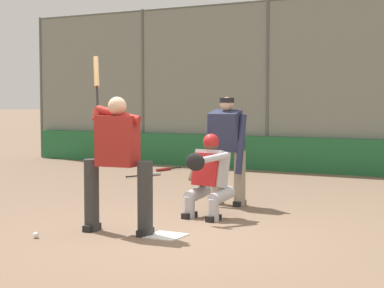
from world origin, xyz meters
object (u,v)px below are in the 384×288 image
(catcher_behind_plate, at_px, (208,175))
(spare_bat_near_backstop, at_px, (148,175))
(spare_bat_by_padding, at_px, (166,169))
(batter_at_plate, at_px, (117,159))
(baseball_loose, at_px, (36,235))
(umpire_home, at_px, (227,147))

(catcher_behind_plate, xyz_separation_m, spare_bat_near_backstop, (3.38, -3.72, -0.58))
(spare_bat_by_padding, bearing_deg, batter_at_plate, 36.02)
(baseball_loose, bearing_deg, batter_at_plate, -132.92)
(batter_at_plate, relative_size, catcher_behind_plate, 1.89)
(catcher_behind_plate, bearing_deg, spare_bat_near_backstop, -41.11)
(catcher_behind_plate, relative_size, umpire_home, 0.70)
(spare_bat_near_backstop, xyz_separation_m, spare_bat_by_padding, (0.25, -1.15, 0.00))
(umpire_home, xyz_separation_m, baseball_loose, (0.95, 3.26, -0.87))
(catcher_behind_plate, distance_m, spare_bat_near_backstop, 5.06)
(batter_at_plate, relative_size, umpire_home, 1.31)
(spare_bat_near_backstop, xyz_separation_m, baseball_loose, (-2.19, 5.88, 0.00))
(batter_at_plate, bearing_deg, spare_bat_by_padding, -69.67)
(batter_at_plate, xyz_separation_m, spare_bat_near_backstop, (2.86, -5.15, -0.88))
(umpire_home, bearing_deg, baseball_loose, 73.05)
(spare_bat_near_backstop, relative_size, baseball_loose, 11.63)
(batter_at_plate, relative_size, spare_bat_by_padding, 2.61)
(catcher_behind_plate, bearing_deg, baseball_loose, 67.76)
(batter_at_plate, bearing_deg, baseball_loose, 41.10)
(batter_at_plate, bearing_deg, spare_bat_near_backstop, -66.91)
(spare_bat_near_backstop, height_order, spare_bat_by_padding, same)
(batter_at_plate, xyz_separation_m, catcher_behind_plate, (-0.52, -1.44, -0.31))
(catcher_behind_plate, height_order, umpire_home, umpire_home)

